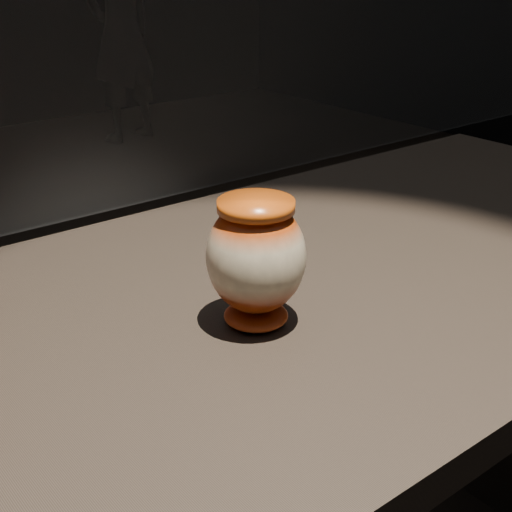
{
  "coord_description": "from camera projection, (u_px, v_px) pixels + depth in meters",
  "views": [
    {
      "loc": [
        -0.58,
        -0.72,
        1.36
      ],
      "look_at": [
        -0.06,
        -0.07,
        1.0
      ],
      "focal_mm": 50.0,
      "sensor_mm": 36.0,
      "label": 1
    }
  ],
  "objects": [
    {
      "name": "display_plinth",
      "position": [
        259.0,
        443.0,
        1.14
      ],
      "size": [
        2.0,
        0.8,
        0.9
      ],
      "color": "black",
      "rests_on": "ground"
    },
    {
      "name": "visitor",
      "position": [
        122.0,
        32.0,
        5.09
      ],
      "size": [
        0.63,
        0.48,
        1.55
      ],
      "primitive_type": "imported",
      "rotation": [
        0.0,
        0.0,
        3.35
      ],
      "color": "black",
      "rests_on": "ground"
    },
    {
      "name": "main_vase",
      "position": [
        256.0,
        258.0,
        0.91
      ],
      "size": [
        0.14,
        0.14,
        0.17
      ],
      "rotation": [
        0.0,
        0.0,
        0.07
      ],
      "color": "maroon",
      "rests_on": "display_plinth"
    }
  ]
}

